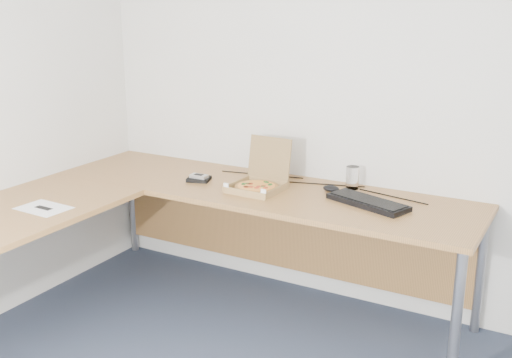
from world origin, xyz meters
The scene contains 10 objects.
room_shell centered at (0.00, 0.00, 1.25)m, with size 3.50×3.50×2.50m, color silver, non-canonical shape.
desk centered at (-0.82, 0.97, 0.70)m, with size 2.50×2.20×0.73m.
pizza_box centered at (-0.49, 1.36, 0.76)m, with size 0.27×0.32×0.28m.
drinking_glass centered at (-0.03, 1.65, 0.79)m, with size 0.07×0.07×0.13m, color white.
keyboard centered at (0.15, 1.41, 0.74)m, with size 0.44×0.16×0.03m, color black.
mouse centered at (-0.11, 1.54, 0.75)m, with size 0.10×0.06×0.03m, color black.
wallet centered at (-0.88, 1.35, 0.74)m, with size 0.13×0.11×0.02m, color black.
phone centered at (-0.87, 1.35, 0.76)m, with size 0.10×0.05×0.02m, color #B2B5BA.
paper_sheet centered at (-1.29, 0.54, 0.73)m, with size 0.27×0.19×0.00m, color white.
cable_bundle centered at (-0.25, 1.63, 0.73)m, with size 0.63×0.04×0.01m, color black, non-canonical shape.
Camera 1 is at (1.14, -1.57, 1.76)m, focal length 43.61 mm.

